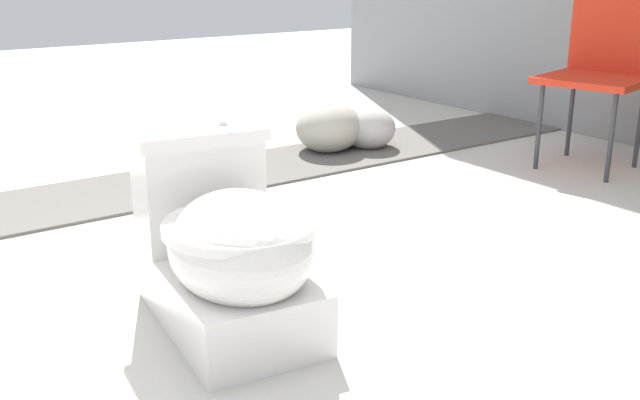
{
  "coord_description": "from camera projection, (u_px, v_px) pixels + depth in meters",
  "views": [
    {
      "loc": [
        1.71,
        -0.67,
        0.95
      ],
      "look_at": [
        0.06,
        0.48,
        0.3
      ],
      "focal_mm": 42.0,
      "sensor_mm": 36.0,
      "label": 1
    }
  ],
  "objects": [
    {
      "name": "boulder_far",
      "position": [
        369.0,
        128.0,
        3.89
      ],
      "size": [
        0.39,
        0.39,
        0.22
      ],
      "primitive_type": "ellipsoid",
      "rotation": [
        0.0,
        0.0,
        2.61
      ],
      "color": "#B7B2AD",
      "rests_on": "ground"
    },
    {
      "name": "toilet",
      "position": [
        228.0,
        249.0,
        1.97
      ],
      "size": [
        0.67,
        0.45,
        0.52
      ],
      "rotation": [
        0.0,
        0.0,
        -0.13
      ],
      "color": "white",
      "rests_on": "ground"
    },
    {
      "name": "boulder_near",
      "position": [
        329.0,
        127.0,
        3.83
      ],
      "size": [
        0.5,
        0.52,
        0.26
      ],
      "primitive_type": "ellipsoid",
      "rotation": [
        0.0,
        0.0,
        2.19
      ],
      "color": "#ADA899",
      "rests_on": "ground"
    },
    {
      "name": "ground_plane",
      "position": [
        160.0,
        333.0,
        1.99
      ],
      "size": [
        14.0,
        14.0,
        0.0
      ],
      "primitive_type": "plane",
      "color": "beige"
    },
    {
      "name": "folding_chair_left",
      "position": [
        606.0,
        58.0,
        3.48
      ],
      "size": [
        0.53,
        0.53,
        0.83
      ],
      "rotation": [
        0.0,
        0.0,
        -1.34
      ],
      "color": "red",
      "rests_on": "ground"
    },
    {
      "name": "gravel_strip",
      "position": [
        150.0,
        187.0,
        3.24
      ],
      "size": [
        0.56,
        8.0,
        0.01
      ],
      "primitive_type": "cube",
      "color": "#605B56",
      "rests_on": "ground"
    }
  ]
}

